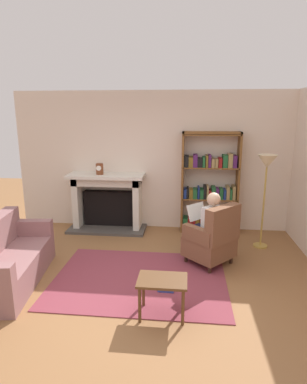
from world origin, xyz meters
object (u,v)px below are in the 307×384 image
at_px(floor_lamp, 267,170).
at_px(armchair_reading, 213,238).
at_px(bookshelf, 210,186).
at_px(fireplace, 108,200).
at_px(mantel_clock, 100,169).
at_px(seated_reader, 207,224).
at_px(side_table, 162,285).
at_px(sofa_floral, 7,261).

bearing_deg(floor_lamp, armchair_reading, -138.81).
bearing_deg(bookshelf, armchair_reading, -90.98).
bearing_deg(armchair_reading, fireplace, -82.21).
bearing_deg(mantel_clock, fireplace, 41.67).
distance_m(mantel_clock, seated_reader, 2.43).
height_order(mantel_clock, seated_reader, mantel_clock).
bearing_deg(side_table, fireplace, 115.15).
relative_size(fireplace, side_table, 2.71).
xyz_separation_m(fireplace, sofa_floral, (-0.85, -2.27, -0.27)).
relative_size(fireplace, seated_reader, 1.33).
bearing_deg(seated_reader, sofa_floral, -27.67).
relative_size(mantel_clock, seated_reader, 0.19).
bearing_deg(armchair_reading, bookshelf, -137.44).
xyz_separation_m(seated_reader, floor_lamp, (0.98, 0.70, 0.74)).
distance_m(mantel_clock, side_table, 3.16).
relative_size(bookshelf, armchair_reading, 2.01).
bearing_deg(side_table, bookshelf, 76.32).
relative_size(seated_reader, sofa_floral, 0.64).
bearing_deg(mantel_clock, side_table, -62.09).
height_order(seated_reader, side_table, seated_reader).
bearing_deg(sofa_floral, armchair_reading, -81.01).
height_order(mantel_clock, sofa_floral, mantel_clock).
xyz_separation_m(armchair_reading, floor_lamp, (0.89, 0.78, 0.94)).
bearing_deg(seated_reader, armchair_reading, 90.00).
bearing_deg(side_table, mantel_clock, 117.91).
bearing_deg(armchair_reading, sofa_floral, -29.70).
bearing_deg(sofa_floral, fireplace, -28.32).
height_order(mantel_clock, bookshelf, bookshelf).
height_order(fireplace, side_table, fireplace).
distance_m(sofa_floral, side_table, 2.22).
bearing_deg(seated_reader, bookshelf, -141.04).
bearing_deg(fireplace, side_table, -64.85).
bearing_deg(fireplace, mantel_clock, -138.33).
relative_size(armchair_reading, floor_lamp, 0.60).
distance_m(bookshelf, side_table, 2.96).
height_order(bookshelf, side_table, bookshelf).
distance_m(seated_reader, sofa_floral, 2.91).
height_order(sofa_floral, side_table, sofa_floral).
xyz_separation_m(seated_reader, side_table, (-0.58, -1.45, -0.23)).
bearing_deg(side_table, floor_lamp, 54.12).
xyz_separation_m(mantel_clock, sofa_floral, (-0.74, -2.17, -0.91)).
bearing_deg(armchair_reading, floor_lamp, 174.73).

